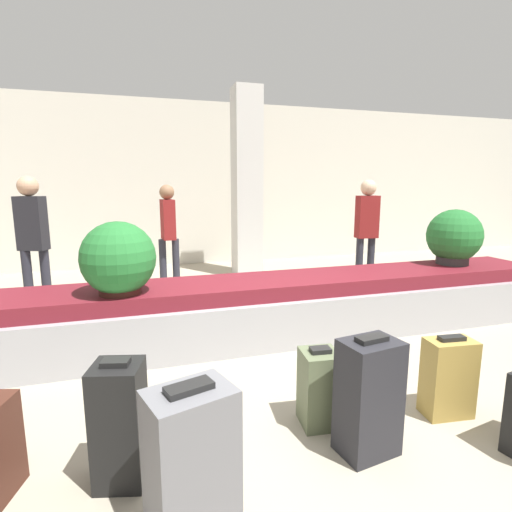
{
  "coord_description": "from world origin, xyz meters",
  "views": [
    {
      "loc": [
        -1.18,
        -2.29,
        1.6
      ],
      "look_at": [
        0.0,
        1.55,
        0.88
      ],
      "focal_mm": 28.0,
      "sensor_mm": 36.0,
      "label": 1
    }
  ],
  "objects_px": {
    "suitcase_3": "(369,397)",
    "suitcase_8": "(319,388)",
    "suitcase_4": "(448,377)",
    "potted_plant_1": "(118,260)",
    "traveler_0": "(168,228)",
    "traveler_2": "(367,225)",
    "suitcase_7": "(120,424)",
    "pillar": "(247,184)",
    "potted_plant_0": "(454,238)",
    "suitcase_2": "(191,460)",
    "traveler_1": "(33,233)"
  },
  "relations": [
    {
      "from": "suitcase_4",
      "to": "suitcase_7",
      "type": "distance_m",
      "value": 2.16
    },
    {
      "from": "suitcase_3",
      "to": "suitcase_8",
      "type": "xyz_separation_m",
      "value": [
        -0.15,
        0.35,
        -0.1
      ]
    },
    {
      "from": "pillar",
      "to": "suitcase_4",
      "type": "bearing_deg",
      "value": -88.24
    },
    {
      "from": "suitcase_7",
      "to": "traveler_1",
      "type": "xyz_separation_m",
      "value": [
        -1.05,
        3.29,
        0.68
      ]
    },
    {
      "from": "suitcase_7",
      "to": "potted_plant_0",
      "type": "relative_size",
      "value": 1.04
    },
    {
      "from": "pillar",
      "to": "suitcase_3",
      "type": "relative_size",
      "value": 4.35
    },
    {
      "from": "suitcase_4",
      "to": "traveler_0",
      "type": "relative_size",
      "value": 0.36
    },
    {
      "from": "suitcase_4",
      "to": "traveler_0",
      "type": "height_order",
      "value": "traveler_0"
    },
    {
      "from": "suitcase_7",
      "to": "pillar",
      "type": "bearing_deg",
      "value": 80.92
    },
    {
      "from": "suitcase_8",
      "to": "potted_plant_1",
      "type": "height_order",
      "value": "potted_plant_1"
    },
    {
      "from": "suitcase_2",
      "to": "suitcase_7",
      "type": "xyz_separation_m",
      "value": [
        -0.33,
        0.42,
        -0.01
      ]
    },
    {
      "from": "suitcase_3",
      "to": "suitcase_8",
      "type": "relative_size",
      "value": 1.35
    },
    {
      "from": "pillar",
      "to": "traveler_0",
      "type": "bearing_deg",
      "value": -160.52
    },
    {
      "from": "traveler_0",
      "to": "suitcase_4",
      "type": "bearing_deg",
      "value": 14.55
    },
    {
      "from": "suitcase_3",
      "to": "traveler_0",
      "type": "height_order",
      "value": "traveler_0"
    },
    {
      "from": "traveler_0",
      "to": "traveler_2",
      "type": "distance_m",
      "value": 3.03
    },
    {
      "from": "suitcase_7",
      "to": "traveler_0",
      "type": "xyz_separation_m",
      "value": [
        0.62,
        4.16,
        0.6
      ]
    },
    {
      "from": "suitcase_2",
      "to": "suitcase_7",
      "type": "height_order",
      "value": "suitcase_2"
    },
    {
      "from": "suitcase_8",
      "to": "potted_plant_0",
      "type": "height_order",
      "value": "potted_plant_0"
    },
    {
      "from": "traveler_0",
      "to": "traveler_1",
      "type": "bearing_deg",
      "value": -68.46
    },
    {
      "from": "suitcase_7",
      "to": "traveler_1",
      "type": "relative_size",
      "value": 0.41
    },
    {
      "from": "suitcase_4",
      "to": "potted_plant_1",
      "type": "distance_m",
      "value": 2.8
    },
    {
      "from": "suitcase_2",
      "to": "suitcase_3",
      "type": "bearing_deg",
      "value": -4.8
    },
    {
      "from": "traveler_2",
      "to": "suitcase_3",
      "type": "bearing_deg",
      "value": -117.66
    },
    {
      "from": "suitcase_4",
      "to": "suitcase_7",
      "type": "bearing_deg",
      "value": -173.07
    },
    {
      "from": "pillar",
      "to": "potted_plant_1",
      "type": "distance_m",
      "value": 3.7
    },
    {
      "from": "suitcase_3",
      "to": "suitcase_8",
      "type": "bearing_deg",
      "value": 104.92
    },
    {
      "from": "suitcase_7",
      "to": "traveler_2",
      "type": "xyz_separation_m",
      "value": [
        3.49,
        3.2,
        0.65
      ]
    },
    {
      "from": "suitcase_2",
      "to": "traveler_1",
      "type": "relative_size",
      "value": 0.43
    },
    {
      "from": "suitcase_7",
      "to": "suitcase_8",
      "type": "bearing_deg",
      "value": 22.02
    },
    {
      "from": "suitcase_2",
      "to": "potted_plant_1",
      "type": "bearing_deg",
      "value": 82.46
    },
    {
      "from": "pillar",
      "to": "traveler_2",
      "type": "relative_size",
      "value": 1.92
    },
    {
      "from": "suitcase_8",
      "to": "traveler_1",
      "type": "xyz_separation_m",
      "value": [
        -2.31,
        3.12,
        0.76
      ]
    },
    {
      "from": "potted_plant_0",
      "to": "potted_plant_1",
      "type": "distance_m",
      "value": 3.9
    },
    {
      "from": "traveler_0",
      "to": "suitcase_7",
      "type": "bearing_deg",
      "value": -14.32
    },
    {
      "from": "suitcase_7",
      "to": "potted_plant_1",
      "type": "distance_m",
      "value": 1.74
    },
    {
      "from": "suitcase_7",
      "to": "suitcase_8",
      "type": "relative_size",
      "value": 1.3
    },
    {
      "from": "suitcase_8",
      "to": "potted_plant_0",
      "type": "distance_m",
      "value": 3.19
    },
    {
      "from": "pillar",
      "to": "traveler_2",
      "type": "distance_m",
      "value": 2.16
    },
    {
      "from": "traveler_2",
      "to": "suitcase_4",
      "type": "bearing_deg",
      "value": -108.59
    },
    {
      "from": "pillar",
      "to": "traveler_2",
      "type": "xyz_separation_m",
      "value": [
        1.48,
        -1.45,
        -0.6
      ]
    },
    {
      "from": "pillar",
      "to": "potted_plant_1",
      "type": "xyz_separation_m",
      "value": [
        -2.04,
        -3.02,
        -0.66
      ]
    },
    {
      "from": "traveler_0",
      "to": "traveler_2",
      "type": "height_order",
      "value": "traveler_2"
    },
    {
      "from": "suitcase_2",
      "to": "potted_plant_0",
      "type": "bearing_deg",
      "value": 15.48
    },
    {
      "from": "suitcase_7",
      "to": "traveler_2",
      "type": "height_order",
      "value": "traveler_2"
    },
    {
      "from": "pillar",
      "to": "suitcase_8",
      "type": "bearing_deg",
      "value": -99.66
    },
    {
      "from": "suitcase_8",
      "to": "suitcase_7",
      "type": "bearing_deg",
      "value": -165.97
    },
    {
      "from": "suitcase_3",
      "to": "suitcase_4",
      "type": "height_order",
      "value": "suitcase_3"
    },
    {
      "from": "potted_plant_0",
      "to": "traveler_2",
      "type": "height_order",
      "value": "traveler_2"
    },
    {
      "from": "suitcase_7",
      "to": "traveler_1",
      "type": "bearing_deg",
      "value": 122.09
    }
  ]
}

